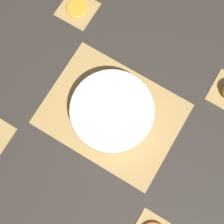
{
  "coord_description": "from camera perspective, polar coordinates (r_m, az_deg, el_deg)",
  "views": [
    {
      "loc": [
        0.13,
        -0.21,
        1.14
      ],
      "look_at": [
        0.0,
        0.0,
        0.03
      ],
      "focal_mm": 50.0,
      "sensor_mm": 36.0,
      "label": 1
    }
  ],
  "objects": [
    {
      "name": "ground_plane",
      "position": [
        1.16,
        0.0,
        -0.35
      ],
      "size": [
        6.0,
        6.0,
        0.0
      ],
      "primitive_type": "plane",
      "color": "#2D2823"
    },
    {
      "name": "bamboo_mat_center",
      "position": [
        1.16,
        0.0,
        -0.32
      ],
      "size": [
        0.5,
        0.38,
        0.01
      ],
      "color": "#A8844C",
      "rests_on": "ground_plane"
    },
    {
      "name": "coaster_mat_far_left",
      "position": [
        1.33,
        -6.34,
        18.2
      ],
      "size": [
        0.14,
        0.14,
        0.01
      ],
      "color": "#A8844C",
      "rests_on": "ground_plane"
    },
    {
      "name": "fruit_salad_bowl",
      "position": [
        1.12,
        -0.01,
        0.18
      ],
      "size": [
        0.3,
        0.3,
        0.07
      ],
      "color": "silver",
      "rests_on": "bamboo_mat_center"
    },
    {
      "name": "orange_slice_whole",
      "position": [
        1.32,
        -6.37,
        18.37
      ],
      "size": [
        0.09,
        0.09,
        0.01
      ],
      "color": "orange",
      "rests_on": "coaster_mat_far_left"
    }
  ]
}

